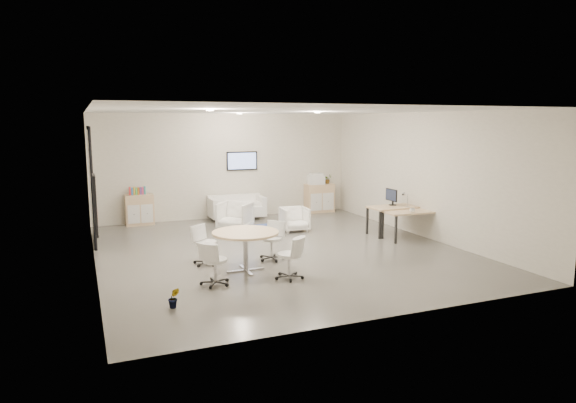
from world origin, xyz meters
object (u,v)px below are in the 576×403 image
at_px(desk_front, 411,214).
at_px(sideboard_right, 319,198).
at_px(round_table, 245,236).
at_px(loveseat, 237,208).
at_px(desk_rear, 396,209).
at_px(armchair_right, 295,218).
at_px(armchair_left, 235,214).
at_px(sideboard_left, 140,210).

bearing_deg(desk_front, sideboard_right, 98.95).
bearing_deg(round_table, desk_front, 13.54).
xyz_separation_m(sideboard_right, desk_front, (0.45, -4.43, 0.18)).
height_order(loveseat, desk_front, loveseat).
xyz_separation_m(sideboard_right, round_table, (-4.29, -5.57, 0.26)).
bearing_deg(desk_rear, armchair_right, 146.31).
bearing_deg(armchair_left, desk_rear, 8.81).
xyz_separation_m(sideboard_left, armchair_right, (3.82, -2.45, -0.08)).
height_order(armchair_left, desk_front, armchair_left).
bearing_deg(loveseat, round_table, -104.25).
height_order(sideboard_right, armchair_right, sideboard_right).
height_order(armchair_right, desk_rear, desk_rear).
relative_size(sideboard_left, desk_front, 0.62).
bearing_deg(armchair_right, sideboard_left, 152.12).
bearing_deg(desk_rear, loveseat, 129.39).
bearing_deg(armchair_left, sideboard_right, 64.96).
bearing_deg(desk_front, loveseat, 131.22).
height_order(sideboard_left, desk_rear, sideboard_left).
distance_m(sideboard_right, desk_rear, 3.85).
relative_size(loveseat, armchair_left, 1.97).
bearing_deg(desk_front, armchair_right, 142.91).
bearing_deg(desk_front, round_table, -163.32).
distance_m(sideboard_left, armchair_left, 2.89).
xyz_separation_m(armchair_left, round_table, (-0.93, -3.94, 0.30)).
bearing_deg(sideboard_left, desk_rear, -32.11).
relative_size(sideboard_left, sideboard_right, 0.95).
distance_m(desk_front, round_table, 4.88).
bearing_deg(round_table, armchair_right, 52.83).
bearing_deg(desk_rear, desk_front, -87.54).
xyz_separation_m(armchair_left, desk_front, (3.81, -2.79, 0.23)).
bearing_deg(sideboard_right, loveseat, -176.64).
bearing_deg(loveseat, sideboard_left, 176.51).
xyz_separation_m(desk_rear, desk_front, (0.05, -0.60, -0.03)).
relative_size(sideboard_left, loveseat, 0.53).
distance_m(sideboard_right, desk_front, 4.46).
relative_size(sideboard_right, desk_front, 0.66).
relative_size(sideboard_left, armchair_right, 1.23).
xyz_separation_m(armchair_right, desk_front, (2.36, -2.00, 0.29)).
height_order(sideboard_left, desk_front, sideboard_left).
distance_m(loveseat, armchair_left, 1.54).
xyz_separation_m(desk_rear, round_table, (-4.69, -1.75, 0.05)).
distance_m(sideboard_right, armchair_right, 3.09).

